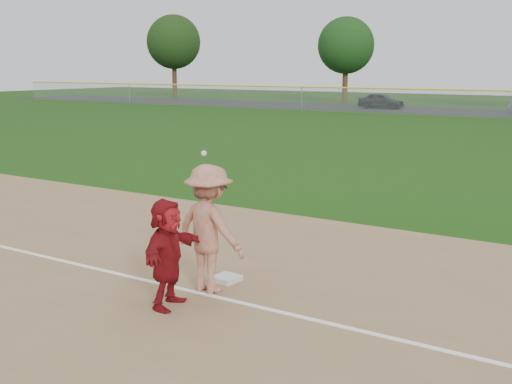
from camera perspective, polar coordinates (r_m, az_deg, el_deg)
The scene contains 8 objects.
ground at distance 11.52m, azimuth -4.06°, elevation -7.57°, with size 160.00×160.00×0.00m, color #183F0C.
foul_line at distance 10.92m, azimuth -6.60°, elevation -8.55°, with size 60.00×0.10×0.01m, color white.
first_base at distance 11.23m, azimuth -2.64°, elevation -7.69°, with size 0.41×0.41×0.09m, color silver.
base_runner at distance 9.94m, azimuth -7.87°, elevation -5.40°, with size 1.59×0.51×1.71m, color maroon.
car_left at distance 58.88m, azimuth 11.08°, elevation 7.96°, with size 1.64×4.07×1.39m, color black.
first_base_play at distance 10.50m, azimuth -4.19°, elevation -3.28°, with size 1.45×0.94×2.29m.
tree_0 at distance 79.07m, azimuth -7.33°, elevation 13.08°, with size 6.40×6.40×9.81m.
tree_1 at distance 68.05m, azimuth 8.01°, elevation 12.77°, with size 5.80×5.80×8.75m.
Camera 1 is at (6.55, -8.73, 3.67)m, focal length 45.00 mm.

